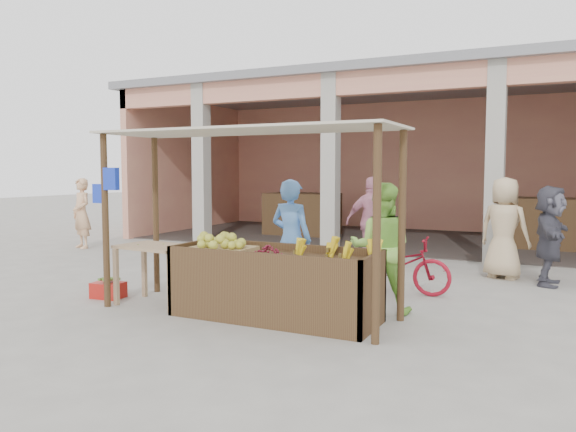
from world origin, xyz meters
The scene contains 19 objects.
ground centered at (0.00, 0.00, 0.00)m, with size 60.00×60.00×0.00m, color gray.
market_building centered at (0.05, 8.93, 2.70)m, with size 14.40×6.40×4.20m.
fruit_stall centered at (0.50, 0.00, 0.40)m, with size 2.60×0.95×0.80m, color #48351D.
stall_awning centered at (-0.01, 0.06, 1.98)m, with size 4.09×1.35×2.39m.
banana_heap centered at (1.27, 0.00, 0.89)m, with size 1.02×0.55×0.18m, color yellow, non-canonical shape.
melon_tray centered at (-0.29, -0.02, 0.90)m, with size 0.80×0.69×0.21m.
berry_heap centered at (0.42, -0.02, 0.86)m, with size 0.39×0.32×0.12m, color maroon.
side_table centered at (-1.33, -0.04, 0.69)m, with size 1.09×0.78×0.83m.
papaya_pile centered at (-1.33, -0.04, 0.92)m, with size 0.66×0.37×0.19m, color #49822A, non-canonical shape.
red_crate centered at (-2.22, -0.05, 0.11)m, with size 0.44×0.32×0.23m, color #AE1912.
plantain_bundle centered at (-2.22, -0.05, 0.26)m, with size 0.33×0.23×0.07m, color #57802E, non-canonical shape.
produce_sacks centered at (2.76, 5.27, 0.29)m, with size 0.76×0.71×0.58m.
vendor_blue centered at (0.23, 1.05, 0.93)m, with size 0.70×0.51×1.85m, color #5189D5.
vendor_green centered at (1.60, 0.90, 0.90)m, with size 0.86×0.50×1.80m, color #95DB50.
motorcycle centered at (1.48, 2.08, 0.45)m, with size 1.74×0.60×0.91m, color maroon.
shopper_b centered at (0.41, 4.32, 0.93)m, with size 1.09×0.58×1.86m, color #CE8098.
shopper_c centered at (2.84, 4.07, 0.97)m, with size 0.93×0.61×1.93m, color tan.
shopper_d centered at (3.56, 3.77, 0.85)m, with size 1.58×0.65×1.71m, color #454450.
shopper_e centered at (-6.58, 3.66, 0.87)m, with size 0.65×0.49×1.74m, color #E9AF7F.
Camera 1 is at (3.69, -6.17, 1.87)m, focal length 35.00 mm.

